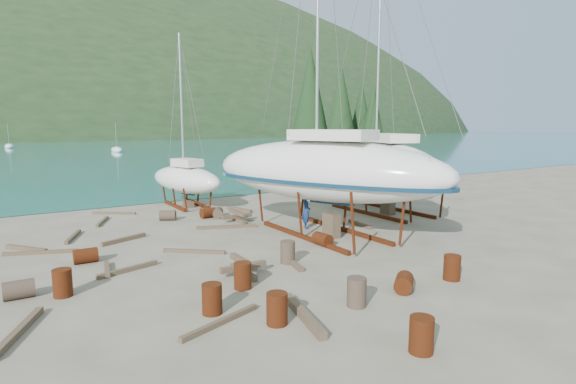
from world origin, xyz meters
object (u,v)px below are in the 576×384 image
small_sailboat_shore (186,179)px  large_sailboat_near (324,170)px  large_sailboat_far (382,164)px  worker (306,211)px

small_sailboat_shore → large_sailboat_near: bearing=-88.8°
large_sailboat_far → worker: bearing=-153.0°
large_sailboat_near → worker: 2.80m
large_sailboat_far → worker: large_sailboat_far is taller
large_sailboat_near → worker: (0.07, 1.59, -2.30)m
large_sailboat_near → small_sailboat_shore: size_ratio=1.79×
small_sailboat_shore → worker: small_sailboat_shore is taller
worker → large_sailboat_near: bearing=-160.3°
large_sailboat_far → worker: 6.80m
large_sailboat_near → large_sailboat_far: size_ratio=1.08×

